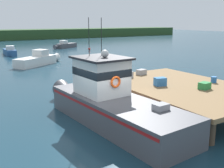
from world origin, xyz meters
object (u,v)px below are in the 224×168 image
(crate_stack_near_edge, at_px, (205,86))
(moored_boat_far_left, at_px, (38,60))
(crate_single_far, at_px, (128,75))
(moored_boat_outer_mooring, at_px, (10,52))
(mooring_buoy_spare_mooring, at_px, (89,49))
(main_fishing_boat, at_px, (109,101))
(crate_single_by_cleat, at_px, (141,72))
(bait_bucket, at_px, (214,80))
(moored_boat_off_the_point, at_px, (65,45))
(crate_stack_mid_dock, at_px, (160,82))

(crate_stack_near_edge, bearing_deg, moored_boat_far_left, 97.96)
(crate_stack_near_edge, distance_m, crate_single_far, 4.80)
(moored_boat_outer_mooring, height_order, mooring_buoy_spare_mooring, moored_boat_outer_mooring)
(moored_boat_outer_mooring, bearing_deg, crate_single_far, -86.10)
(main_fishing_boat, relative_size, crate_single_far, 16.51)
(main_fishing_boat, relative_size, crate_stack_near_edge, 16.51)
(crate_single_by_cleat, relative_size, mooring_buoy_spare_mooring, 1.61)
(bait_bucket, bearing_deg, moored_boat_far_left, 103.12)
(crate_single_by_cleat, bearing_deg, main_fishing_boat, -142.66)
(crate_single_by_cleat, distance_m, crate_single_far, 1.36)
(moored_boat_off_the_point, bearing_deg, main_fishing_boat, -108.86)
(moored_boat_outer_mooring, bearing_deg, crate_stack_mid_dock, -85.92)
(crate_single_by_cleat, xyz_separation_m, crate_stack_near_edge, (0.41, -4.79, 0.01))
(mooring_buoy_spare_mooring, bearing_deg, moored_boat_outer_mooring, 179.24)
(crate_stack_mid_dock, distance_m, moored_boat_off_the_point, 35.02)
(crate_single_by_cleat, xyz_separation_m, crate_single_far, (-1.32, -0.31, 0.02))
(crate_single_far, bearing_deg, moored_boat_far_left, 93.85)
(crate_stack_near_edge, xyz_separation_m, crate_stack_mid_dock, (-1.46, 1.78, 0.05))
(crate_stack_near_edge, distance_m, bait_bucket, 1.82)
(moored_boat_off_the_point, xyz_separation_m, moored_boat_far_left, (-9.57, -16.06, 0.10))
(crate_stack_near_edge, relative_size, bait_bucket, 1.76)
(crate_stack_near_edge, bearing_deg, moored_boat_outer_mooring, 96.56)
(crate_single_by_cleat, height_order, crate_single_far, crate_single_far)
(crate_single_by_cleat, bearing_deg, crate_single_far, -166.61)
(mooring_buoy_spare_mooring, bearing_deg, crate_single_by_cleat, -109.71)
(crate_stack_mid_dock, relative_size, mooring_buoy_spare_mooring, 1.61)
(moored_boat_far_left, bearing_deg, bait_bucket, -76.88)
(crate_single_far, height_order, crate_stack_mid_dock, crate_stack_mid_dock)
(mooring_buoy_spare_mooring, bearing_deg, crate_single_far, -112.05)
(crate_stack_near_edge, height_order, moored_boat_far_left, moored_boat_far_left)
(main_fishing_boat, distance_m, bait_bucket, 6.67)
(moored_boat_off_the_point, bearing_deg, moored_boat_far_left, -120.80)
(crate_stack_near_edge, xyz_separation_m, moored_boat_off_the_point, (6.81, 35.79, -0.93))
(crate_single_by_cleat, bearing_deg, moored_boat_far_left, 98.93)
(moored_boat_outer_mooring, distance_m, moored_boat_far_left, 10.79)
(bait_bucket, xyz_separation_m, moored_boat_off_the_point, (5.14, 35.04, -0.92))
(crate_single_by_cleat, relative_size, moored_boat_far_left, 0.10)
(crate_single_by_cleat, relative_size, moored_boat_off_the_point, 0.12)
(main_fishing_boat, distance_m, moored_boat_far_left, 18.56)
(bait_bucket, bearing_deg, mooring_buoy_spare_mooring, 76.55)
(bait_bucket, height_order, moored_boat_far_left, moored_boat_far_left)
(mooring_buoy_spare_mooring, bearing_deg, moored_boat_far_left, -137.34)
(crate_single_by_cleat, xyz_separation_m, mooring_buoy_spare_mooring, (9.15, 25.54, -1.18))
(moored_boat_outer_mooring, bearing_deg, bait_bucket, -80.13)
(main_fishing_boat, bearing_deg, bait_bucket, -4.88)
(crate_stack_mid_dock, bearing_deg, moored_boat_far_left, 94.15)
(crate_stack_near_edge, bearing_deg, crate_stack_mid_dock, 129.42)
(bait_bucket, distance_m, moored_boat_off_the_point, 35.43)
(bait_bucket, height_order, moored_boat_outer_mooring, bait_bucket)
(main_fishing_boat, bearing_deg, moored_boat_outer_mooring, 87.13)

